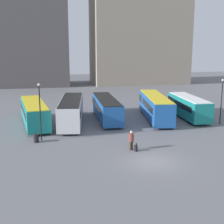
% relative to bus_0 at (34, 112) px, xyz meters
% --- Properties ---
extents(ground_plane, '(160.00, 160.00, 0.00)m').
position_rel_bus_0_xyz_m(ground_plane, '(9.87, -14.67, -1.52)').
color(ground_plane, slate).
extents(building_block_right, '(23.20, 12.05, 31.75)m').
position_rel_bus_0_xyz_m(building_block_right, '(24.50, 38.56, 14.35)').
color(building_block_right, tan).
rests_on(building_block_right, ground_plane).
extents(bus_0, '(3.87, 10.98, 2.78)m').
position_rel_bus_0_xyz_m(bus_0, '(0.00, 0.00, 0.00)').
color(bus_0, '#19847F').
rests_on(bus_0, ground_plane).
extents(bus_1, '(4.08, 11.36, 3.04)m').
position_rel_bus_0_xyz_m(bus_1, '(4.40, -0.42, 0.14)').
color(bus_1, silver).
rests_on(bus_1, ground_plane).
extents(bus_2, '(2.86, 11.29, 2.75)m').
position_rel_bus_0_xyz_m(bus_2, '(9.02, 1.08, -0.02)').
color(bus_2, '#1E56A3').
rests_on(bus_2, ground_plane).
extents(bus_3, '(4.20, 11.95, 3.04)m').
position_rel_bus_0_xyz_m(bus_3, '(15.31, 0.02, 0.14)').
color(bus_3, '#1E56A3').
rests_on(bus_3, ground_plane).
extents(bus_4, '(2.94, 9.48, 2.81)m').
position_rel_bus_0_xyz_m(bus_4, '(19.74, -0.53, 0.01)').
color(bus_4, '#19847F').
rests_on(bus_4, ground_plane).
extents(traveler, '(0.54, 0.54, 1.83)m').
position_rel_bus_0_xyz_m(traveler, '(8.96, -11.42, -0.44)').
color(traveler, '#4C3828').
rests_on(traveler, ground_plane).
extents(suitcase, '(0.26, 0.42, 0.79)m').
position_rel_bus_0_xyz_m(suitcase, '(9.27, -11.82, -1.24)').
color(suitcase, black).
rests_on(suitcase, ground_plane).
extents(lamp_post_0, '(0.28, 0.28, 5.80)m').
position_rel_bus_0_xyz_m(lamp_post_0, '(0.85, -6.74, 1.88)').
color(lamp_post_0, black).
rests_on(lamp_post_0, ground_plane).
extents(lamp_post_1, '(0.28, 0.28, 5.51)m').
position_rel_bus_0_xyz_m(lamp_post_1, '(22.10, -4.38, 1.73)').
color(lamp_post_1, black).
rests_on(lamp_post_1, ground_plane).
extents(trash_bin, '(0.52, 0.52, 0.85)m').
position_rel_bus_0_xyz_m(trash_bin, '(0.35, -7.25, -1.10)').
color(trash_bin, black).
rests_on(trash_bin, ground_plane).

